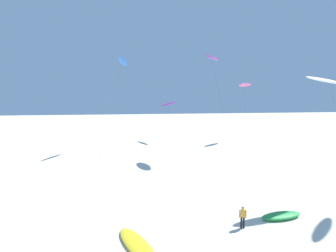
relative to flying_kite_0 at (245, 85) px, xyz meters
The scene contains 8 objects.
flying_kite_0 is the anchor object (origin of this frame).
flying_kite_2 25.93m from the flying_kite_0, 167.73° to the right, with size 4.84×11.37×16.14m.
flying_kite_3 33.71m from the flying_kite_0, 103.08° to the right, with size 5.24×5.02×11.25m.
flying_kite_5 18.02m from the flying_kite_0, 131.41° to the right, with size 3.40×5.15×16.22m.
flying_kite_6 16.49m from the flying_kite_0, 169.66° to the left, with size 3.50×8.66×8.58m.
grounded_kite_0 40.57m from the flying_kite_0, 110.51° to the right, with size 3.49×1.73×0.40m.
grounded_kite_2 47.42m from the flying_kite_0, 122.53° to the right, with size 2.92×5.17×0.27m.
person_mid_field 42.65m from the flying_kite_0, 114.69° to the right, with size 0.49×0.29×1.58m.
Camera 1 is at (-2.37, 0.97, 9.25)m, focal length 30.02 mm.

